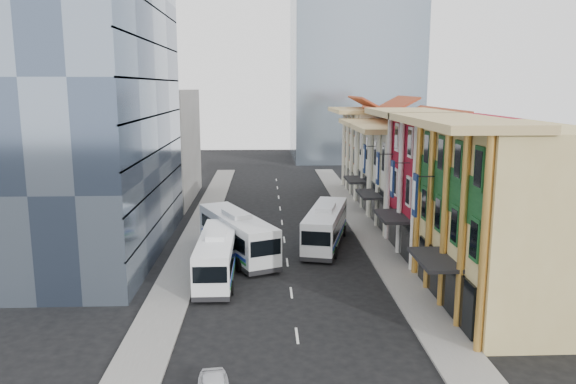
{
  "coord_description": "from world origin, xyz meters",
  "views": [
    {
      "loc": [
        -1.83,
        -29.78,
        14.41
      ],
      "look_at": [
        0.21,
        18.6,
        5.29
      ],
      "focal_mm": 35.0,
      "sensor_mm": 36.0,
      "label": 1
    }
  ],
  "objects_px": {
    "bus_left_far": "(237,234)",
    "bus_right": "(326,225)",
    "bus_left_near": "(217,255)",
    "shophouse_tan": "(509,218)",
    "office_tower": "(84,79)"
  },
  "relations": [
    {
      "from": "office_tower",
      "to": "shophouse_tan",
      "type": "bearing_deg",
      "value": -24.3
    },
    {
      "from": "bus_left_near",
      "to": "bus_left_far",
      "type": "distance_m",
      "value": 5.62
    },
    {
      "from": "shophouse_tan",
      "to": "bus_left_near",
      "type": "xyz_separation_m",
      "value": [
        -19.5,
        6.49,
        -4.19
      ]
    },
    {
      "from": "bus_left_near",
      "to": "office_tower",
      "type": "bearing_deg",
      "value": 146.94
    },
    {
      "from": "shophouse_tan",
      "to": "office_tower",
      "type": "bearing_deg",
      "value": 155.7
    },
    {
      "from": "shophouse_tan",
      "to": "office_tower",
      "type": "relative_size",
      "value": 0.47
    },
    {
      "from": "office_tower",
      "to": "bus_left_far",
      "type": "xyz_separation_m",
      "value": [
        12.75,
        -2.04,
        -13.02
      ]
    },
    {
      "from": "bus_left_far",
      "to": "bus_right",
      "type": "xyz_separation_m",
      "value": [
        7.96,
        2.94,
        -0.08
      ]
    },
    {
      "from": "shophouse_tan",
      "to": "bus_left_near",
      "type": "relative_size",
      "value": 1.24
    },
    {
      "from": "shophouse_tan",
      "to": "bus_left_near",
      "type": "distance_m",
      "value": 20.97
    },
    {
      "from": "bus_left_near",
      "to": "bus_right",
      "type": "xyz_separation_m",
      "value": [
        9.21,
        8.41,
        0.09
      ]
    },
    {
      "from": "shophouse_tan",
      "to": "bus_right",
      "type": "height_order",
      "value": "shophouse_tan"
    },
    {
      "from": "shophouse_tan",
      "to": "bus_right",
      "type": "relative_size",
      "value": 1.18
    },
    {
      "from": "bus_left_far",
      "to": "office_tower",
      "type": "bearing_deg",
      "value": 147.29
    },
    {
      "from": "bus_left_near",
      "to": "bus_right",
      "type": "relative_size",
      "value": 0.95
    }
  ]
}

